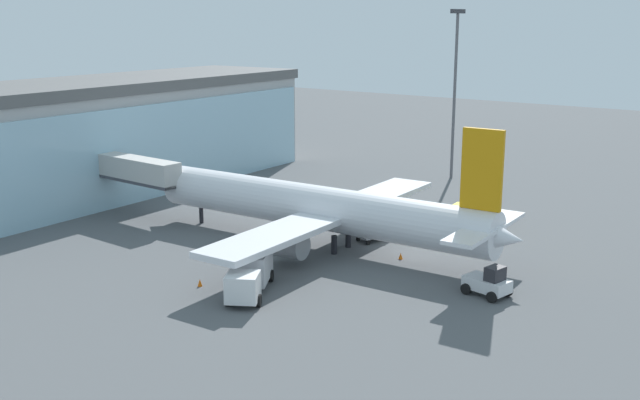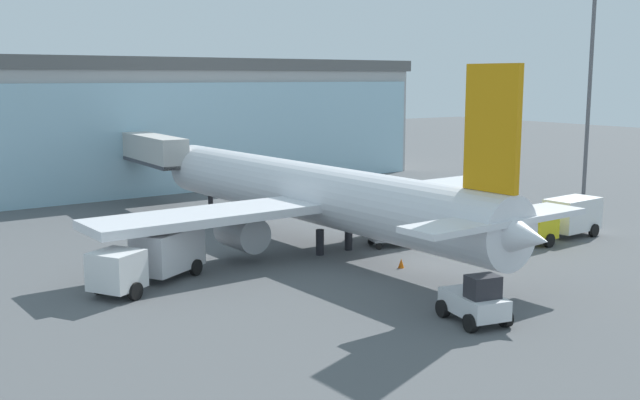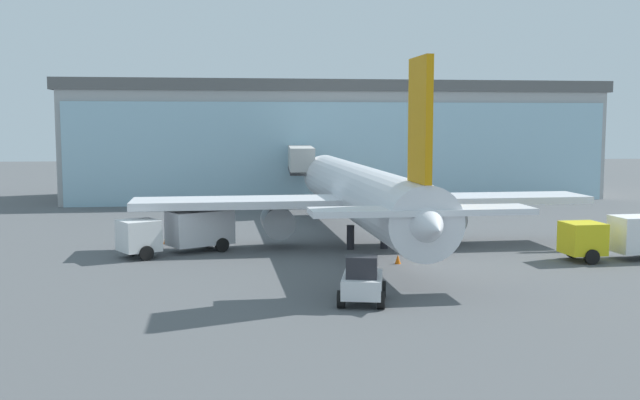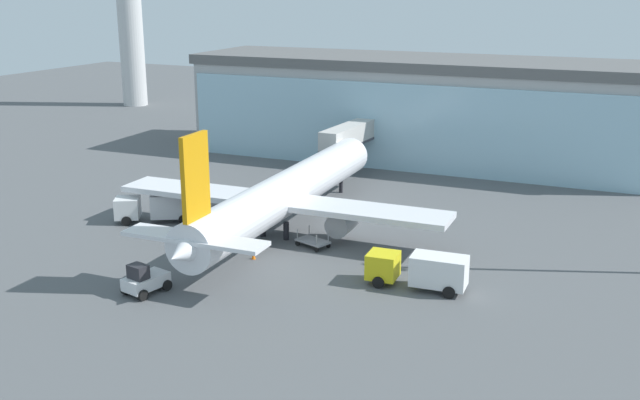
% 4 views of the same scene
% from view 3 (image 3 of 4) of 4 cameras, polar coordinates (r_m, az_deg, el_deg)
% --- Properties ---
extents(ground, '(240.00, 240.00, 0.00)m').
position_cam_3_polar(ground, '(44.55, 6.66, -4.90)').
color(ground, '#545659').
extents(terminal_building, '(58.97, 18.20, 12.71)m').
position_cam_3_polar(terminal_building, '(84.35, 1.02, 4.61)').
color(terminal_building, '#A6A6A6').
rests_on(terminal_building, ground).
extents(jet_bridge, '(2.58, 12.63, 6.03)m').
position_cam_3_polar(jet_bridge, '(72.34, -1.51, 3.02)').
color(jet_bridge, beige).
rests_on(jet_bridge, ground).
extents(airplane, '(30.79, 36.57, 11.52)m').
position_cam_3_polar(airplane, '(51.17, 3.19, 0.43)').
color(airplane, silver).
rests_on(airplane, ground).
extents(catering_truck, '(7.39, 5.65, 2.65)m').
position_cam_3_polar(catering_truck, '(48.59, -10.56, -2.30)').
color(catering_truck, silver).
rests_on(catering_truck, ground).
extents(fuel_truck, '(7.46, 3.02, 2.65)m').
position_cam_3_polar(fuel_truck, '(49.20, 22.26, -2.54)').
color(fuel_truck, yellow).
rests_on(fuel_truck, ground).
extents(baggage_cart, '(3.15, 2.37, 1.50)m').
position_cam_3_polar(baggage_cart, '(49.76, 8.37, -3.19)').
color(baggage_cart, gray).
rests_on(baggage_cart, ground).
extents(pushback_tug, '(2.69, 3.49, 2.30)m').
position_cam_3_polar(pushback_tug, '(34.87, 3.23, -6.29)').
color(pushback_tug, silver).
rests_on(pushback_tug, ground).
extents(safety_cone_nose, '(0.36, 0.36, 0.55)m').
position_cam_3_polar(safety_cone_nose, '(44.64, 5.95, -4.51)').
color(safety_cone_nose, orange).
rests_on(safety_cone_nose, ground).
extents(safety_cone_wingtip, '(0.36, 0.36, 0.55)m').
position_cam_3_polar(safety_cone_wingtip, '(52.68, -11.68, -2.99)').
color(safety_cone_wingtip, orange).
rests_on(safety_cone_wingtip, ground).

